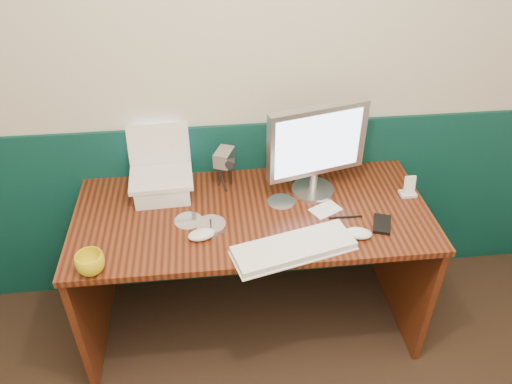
{
  "coord_description": "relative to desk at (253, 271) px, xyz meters",
  "views": [
    {
      "loc": [
        -0.25,
        -0.37,
        2.14
      ],
      "look_at": [
        -0.07,
        1.23,
        0.97
      ],
      "focal_mm": 35.0,
      "sensor_mm": 36.0,
      "label": 1
    }
  ],
  "objects": [
    {
      "name": "back_wall",
      "position": [
        0.07,
        0.37,
        0.88
      ],
      "size": [
        3.5,
        0.04,
        2.5
      ],
      "primitive_type": "cube",
      "color": "beige",
      "rests_on": "ground"
    },
    {
      "name": "wainscot",
      "position": [
        0.07,
        0.36,
        0.12
      ],
      "size": [
        3.48,
        0.02,
        1.0
      ],
      "primitive_type": "cube",
      "color": "#073125",
      "rests_on": "ground"
    },
    {
      "name": "desk",
      "position": [
        0.0,
        0.0,
        0.0
      ],
      "size": [
        1.6,
        0.7,
        0.75
      ],
      "primitive_type": "cube",
      "color": "#341209",
      "rests_on": "ground"
    },
    {
      "name": "laptop_riser",
      "position": [
        -0.4,
        0.17,
        0.42
      ],
      "size": [
        0.26,
        0.22,
        0.09
      ],
      "primitive_type": "cube",
      "rotation": [
        0.0,
        0.0,
        0.05
      ],
      "color": "white",
      "rests_on": "desk"
    },
    {
      "name": "laptop",
      "position": [
        -0.4,
        0.17,
        0.58
      ],
      "size": [
        0.3,
        0.23,
        0.24
      ],
      "primitive_type": null,
      "rotation": [
        0.0,
        0.0,
        0.05
      ],
      "color": "silver",
      "rests_on": "laptop_riser"
    },
    {
      "name": "monitor",
      "position": [
        0.3,
        0.13,
        0.61
      ],
      "size": [
        0.48,
        0.25,
        0.46
      ],
      "primitive_type": null,
      "rotation": [
        0.0,
        0.0,
        0.26
      ],
      "color": "#B5B4B9",
      "rests_on": "desk"
    },
    {
      "name": "keyboard",
      "position": [
        0.14,
        -0.27,
        0.39
      ],
      "size": [
        0.52,
        0.29,
        0.03
      ],
      "primitive_type": "cube",
      "rotation": [
        0.0,
        0.0,
        0.26
      ],
      "color": "white",
      "rests_on": "desk"
    },
    {
      "name": "mouse_right",
      "position": [
        0.43,
        -0.22,
        0.39
      ],
      "size": [
        0.13,
        0.1,
        0.04
      ],
      "primitive_type": "ellipsoid",
      "rotation": [
        0.0,
        0.0,
        -0.28
      ],
      "color": "white",
      "rests_on": "desk"
    },
    {
      "name": "mouse_left",
      "position": [
        -0.23,
        -0.15,
        0.39
      ],
      "size": [
        0.13,
        0.1,
        0.04
      ],
      "primitive_type": "ellipsoid",
      "rotation": [
        0.0,
        0.0,
        0.25
      ],
      "color": "silver",
      "rests_on": "desk"
    },
    {
      "name": "mug",
      "position": [
        -0.66,
        -0.3,
        0.42
      ],
      "size": [
        0.11,
        0.11,
        0.09
      ],
      "primitive_type": "imported",
      "rotation": [
        0.0,
        0.0,
        -0.01
      ],
      "color": "yellow",
      "rests_on": "desk"
    },
    {
      "name": "camcorder",
      "position": [
        -0.11,
        0.21,
        0.48
      ],
      "size": [
        0.14,
        0.16,
        0.21
      ],
      "primitive_type": null,
      "rotation": [
        0.0,
        0.0,
        -0.41
      ],
      "color": "#AAABAF",
      "rests_on": "desk"
    },
    {
      "name": "cd_spindle",
      "position": [
        -0.19,
        -0.09,
        0.39
      ],
      "size": [
        0.13,
        0.13,
        0.03
      ],
      "primitive_type": "cylinder",
      "color": "silver",
      "rests_on": "desk"
    },
    {
      "name": "cd_loose_a",
      "position": [
        -0.29,
        -0.03,
        0.38
      ],
      "size": [
        0.12,
        0.12,
        0.0
      ],
      "primitive_type": "cylinder",
      "color": "silver",
      "rests_on": "desk"
    },
    {
      "name": "cd_loose_b",
      "position": [
        0.14,
        0.06,
        0.38
      ],
      "size": [
        0.13,
        0.13,
        0.0
      ],
      "primitive_type": "cylinder",
      "color": "#B6BEC7",
      "rests_on": "desk"
    },
    {
      "name": "pen",
      "position": [
        0.41,
        -0.09,
        0.38
      ],
      "size": [
        0.15,
        0.01,
        0.01
      ],
      "primitive_type": "cylinder",
      "rotation": [
        0.0,
        1.57,
        -0.03
      ],
      "color": "black",
      "rests_on": "desk"
    },
    {
      "name": "papers",
      "position": [
        0.33,
        -0.02,
        0.38
      ],
      "size": [
        0.16,
        0.14,
        0.0
      ],
      "primitive_type": "cube",
      "rotation": [
        0.0,
        0.0,
        0.49
      ],
      "color": "white",
      "rests_on": "desk"
    },
    {
      "name": "dock",
      "position": [
        0.74,
        0.05,
        0.38
      ],
      "size": [
        0.08,
        0.06,
        0.01
      ],
      "primitive_type": "cube",
      "rotation": [
        0.0,
        0.0,
        0.01
      ],
      "color": "white",
      "rests_on": "desk"
    },
    {
      "name": "music_player",
      "position": [
        0.74,
        0.05,
        0.43
      ],
      "size": [
        0.05,
        0.03,
        0.09
      ],
      "primitive_type": "cube",
      "rotation": [
        -0.17,
        0.0,
        0.01
      ],
      "color": "white",
      "rests_on": "dock"
    },
    {
      "name": "pda",
      "position": [
        0.55,
        -0.15,
        0.38
      ],
      "size": [
        0.11,
        0.14,
        0.01
      ],
      "primitive_type": "cube",
      "rotation": [
        0.0,
        0.0,
        -0.34
      ],
      "color": "black",
      "rests_on": "desk"
    }
  ]
}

